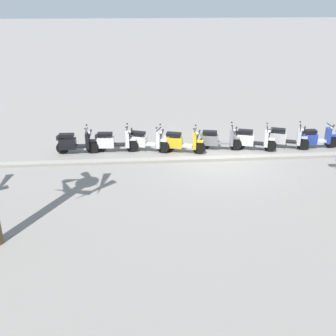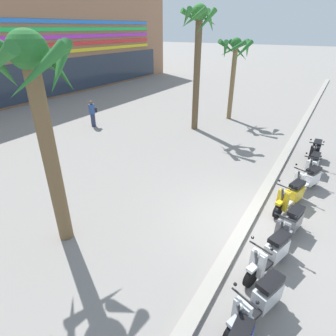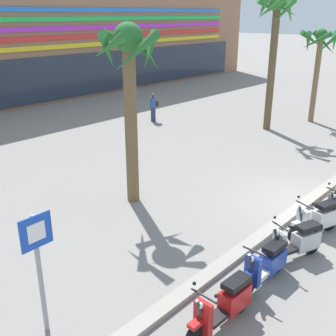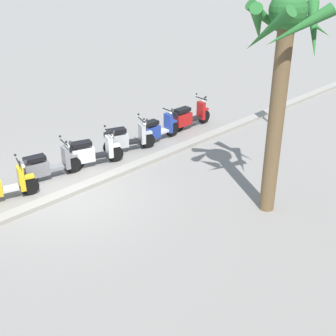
{
  "view_description": "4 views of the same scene",
  "coord_description": "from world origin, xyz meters",
  "views": [
    {
      "loc": [
        3.32,
        14.73,
        6.1
      ],
      "look_at": [
        2.35,
        2.75,
        0.95
      ],
      "focal_mm": 43.79,
      "sensor_mm": 36.0,
      "label": 1
    },
    {
      "loc": [
        -7.03,
        -1.6,
        5.32
      ],
      "look_at": [
        0.06,
        2.73,
        1.1
      ],
      "focal_mm": 29.63,
      "sensor_mm": 36.0,
      "label": 2
    },
    {
      "loc": [
        -11.19,
        -4.57,
        5.53
      ],
      "look_at": [
        -2.14,
        3.63,
        0.87
      ],
      "focal_mm": 43.51,
      "sensor_mm": 36.0,
      "label": 3
    },
    {
      "loc": [
        5.67,
        9.63,
        6.24
      ],
      "look_at": [
        -1.62,
        2.11,
        1.04
      ],
      "focal_mm": 48.98,
      "sensor_mm": 36.0,
      "label": 4
    }
  ],
  "objects": [
    {
      "name": "palm_tree_far_corner",
      "position": [
        -3.27,
        4.07,
        3.93
      ],
      "size": [
        2.03,
        2.07,
        5.33
      ],
      "color": "brown",
      "rests_on": "ground"
    },
    {
      "name": "scooter_blue_mid_rear",
      "position": [
        -4.2,
        -1.13,
        0.44
      ],
      "size": [
        1.75,
        0.56,
        1.04
      ],
      "color": "black",
      "rests_on": "ground"
    },
    {
      "name": "ground_plane",
      "position": [
        0.0,
        0.0,
        0.0
      ],
      "size": [
        200.0,
        200.0,
        0.0
      ],
      "primitive_type": "plane",
      "color": "gray"
    },
    {
      "name": "curb_strip",
      "position": [
        0.0,
        -0.12,
        0.06
      ],
      "size": [
        60.0,
        0.36,
        0.12
      ],
      "primitive_type": "cube",
      "color": "gray",
      "rests_on": "ground"
    },
    {
      "name": "scooter_red_mid_centre",
      "position": [
        -5.91,
        -1.23,
        0.46
      ],
      "size": [
        1.87,
        0.56,
        1.17
      ],
      "color": "black",
      "rests_on": "ground"
    },
    {
      "name": "crossing_sign",
      "position": [
        -8.24,
        1.13,
        1.5
      ],
      "size": [
        0.6,
        0.13,
        2.4
      ],
      "color": "#939399",
      "rests_on": "ground"
    },
    {
      "name": "scooter_white_far_back",
      "position": [
        -1.48,
        -1.11,
        0.46
      ],
      "size": [
        1.72,
        0.79,
        1.17
      ],
      "color": "black",
      "rests_on": "ground"
    },
    {
      "name": "scooter_silver_last_in_row",
      "position": [
        -2.91,
        -1.22,
        0.46
      ],
      "size": [
        1.71,
        0.83,
        1.17
      ],
      "color": "black",
      "rests_on": "ground"
    },
    {
      "name": "scooter_grey_mid_front",
      "position": [
        -0.04,
        -1.29,
        0.44
      ],
      "size": [
        1.8,
        0.67,
        1.17
      ],
      "color": "black",
      "rests_on": "ground"
    }
  ]
}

